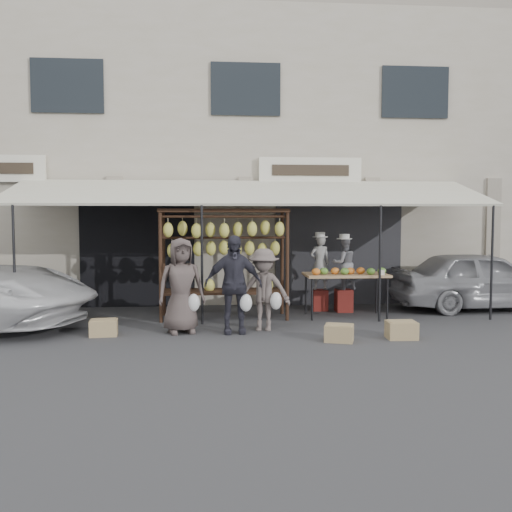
{
  "coord_description": "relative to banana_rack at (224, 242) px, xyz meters",
  "views": [
    {
      "loc": [
        -0.88,
        -9.81,
        2.09
      ],
      "look_at": [
        0.06,
        1.4,
        1.3
      ],
      "focal_mm": 40.0,
      "sensor_mm": 36.0,
      "label": 1
    }
  ],
  "objects": [
    {
      "name": "stool_left",
      "position": [
        2.14,
        0.82,
        -1.33
      ],
      "size": [
        0.41,
        0.41,
        0.46
      ],
      "primitive_type": "cube",
      "rotation": [
        0.0,
        0.0,
        0.28
      ],
      "color": "maroon",
      "rests_on": "ground_plane"
    },
    {
      "name": "shophouse",
      "position": [
        0.56,
        4.76,
        2.08
      ],
      "size": [
        24.0,
        6.15,
        7.3
      ],
      "color": "#B6AC9E",
      "rests_on": "ground_plane"
    },
    {
      "name": "ground_plane",
      "position": [
        0.56,
        -1.74,
        -1.57
      ],
      "size": [
        90.0,
        90.0,
        0.0
      ],
      "primitive_type": "plane",
      "color": "#2D2D30"
    },
    {
      "name": "crate_far",
      "position": [
        -2.15,
        -1.52,
        -1.43
      ],
      "size": [
        0.5,
        0.4,
        0.28
      ],
      "primitive_type": "cube",
      "rotation": [
        0.0,
        0.0,
        0.09
      ],
      "color": "tan",
      "rests_on": "ground_plane"
    },
    {
      "name": "customer_left",
      "position": [
        -0.8,
        -1.38,
        -0.71
      ],
      "size": [
        0.94,
        0.74,
        1.7
      ],
      "primitive_type": "imported",
      "rotation": [
        0.0,
        0.0,
        0.26
      ],
      "color": "#4E4240",
      "rests_on": "ground_plane"
    },
    {
      "name": "vendor_right",
      "position": [
        2.63,
        0.61,
        -0.51
      ],
      "size": [
        0.61,
        0.51,
        1.14
      ],
      "primitive_type": "imported",
      "rotation": [
        0.0,
        0.0,
        3.31
      ],
      "color": "gray",
      "rests_on": "stool_right"
    },
    {
      "name": "vendor_left",
      "position": [
        2.14,
        0.82,
        -0.5
      ],
      "size": [
        0.44,
        0.29,
        1.2
      ],
      "primitive_type": "imported",
      "rotation": [
        0.0,
        0.0,
        3.15
      ],
      "color": "#A2A2A2",
      "rests_on": "stool_left"
    },
    {
      "name": "customer_mid",
      "position": [
        0.12,
        -1.48,
        -0.69
      ],
      "size": [
        1.04,
        0.46,
        1.75
      ],
      "primitive_type": "imported",
      "rotation": [
        0.0,
        0.0,
        0.04
      ],
      "color": "#2F2E3A",
      "rests_on": "ground_plane"
    },
    {
      "name": "crate_near_b",
      "position": [
        2.96,
        -2.19,
        -1.42
      ],
      "size": [
        0.51,
        0.4,
        0.3
      ],
      "primitive_type": "cube",
      "rotation": [
        0.0,
        0.0,
        -0.05
      ],
      "color": "tan",
      "rests_on": "ground_plane"
    },
    {
      "name": "banana_rack",
      "position": [
        0.0,
        0.0,
        0.0
      ],
      "size": [
        2.6,
        0.9,
        2.24
      ],
      "color": "black",
      "rests_on": "ground_plane"
    },
    {
      "name": "sedan",
      "position": [
        5.75,
        0.63,
        -0.9
      ],
      "size": [
        3.95,
        1.67,
        1.33
      ],
      "primitive_type": "imported",
      "rotation": [
        0.0,
        0.0,
        1.6
      ],
      "color": "#939398",
      "rests_on": "ground_plane"
    },
    {
      "name": "crate_near_a",
      "position": [
        1.85,
        -2.32,
        -1.43
      ],
      "size": [
        0.55,
        0.48,
        0.28
      ],
      "primitive_type": "cube",
      "rotation": [
        0.0,
        0.0,
        -0.32
      ],
      "color": "tan",
      "rests_on": "ground_plane"
    },
    {
      "name": "awning",
      "position": [
        0.57,
        0.54,
        1.01
      ],
      "size": [
        10.0,
        2.35,
        2.92
      ],
      "color": "beige",
      "rests_on": "ground_plane"
    },
    {
      "name": "produce_table",
      "position": [
        2.52,
        -0.06,
        -0.69
      ],
      "size": [
        1.7,
        0.9,
        1.04
      ],
      "color": "tan",
      "rests_on": "ground_plane"
    },
    {
      "name": "stool_right",
      "position": [
        2.63,
        0.61,
        -1.32
      ],
      "size": [
        0.41,
        0.41,
        0.49
      ],
      "primitive_type": "cube",
      "rotation": [
        0.0,
        0.0,
        -0.18
      ],
      "color": "maroon",
      "rests_on": "ground_plane"
    },
    {
      "name": "customer_right",
      "position": [
        0.68,
        -1.29,
        -0.82
      ],
      "size": [
        1.07,
        0.75,
        1.5
      ],
      "primitive_type": "imported",
      "rotation": [
        0.0,
        0.0,
        -0.22
      ],
      "color": "#625652",
      "rests_on": "ground_plane"
    }
  ]
}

